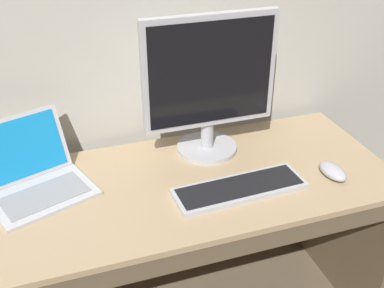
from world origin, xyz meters
TOP-DOWN VIEW (x-y plane):
  - desk at (0.00, -0.01)m, footprint 1.54×0.61m
  - laptop_silver at (-0.43, 0.12)m, footprint 0.39×0.39m
  - external_monitor at (0.19, 0.16)m, footprint 0.48×0.22m
  - wired_keyboard at (0.20, -0.11)m, footprint 0.44×0.16m
  - computer_mouse at (0.54, -0.13)m, footprint 0.08×0.13m

SIDE VIEW (x-z plane):
  - desk at x=0.00m, z-range 0.15..0.85m
  - wired_keyboard at x=0.20m, z-range 0.70..0.72m
  - computer_mouse at x=0.54m, z-range 0.70..0.75m
  - laptop_silver at x=-0.43m, z-range 0.65..0.87m
  - external_monitor at x=0.19m, z-range 0.72..1.23m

